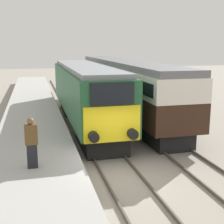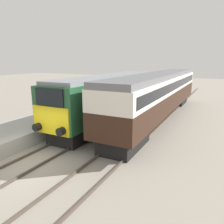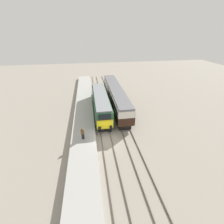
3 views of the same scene
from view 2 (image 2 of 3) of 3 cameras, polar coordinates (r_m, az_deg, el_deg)
ground_plane at (r=11.90m, az=-20.92°, el=-12.46°), size 120.00×120.00×0.00m
platform_left at (r=19.45m, az=-10.18°, el=-0.49°), size 3.50×50.00×0.84m
rails_near_track at (r=15.35m, az=-7.02°, el=-5.49°), size 1.51×60.00×0.14m
rails_far_track at (r=13.83m, az=4.85°, el=-7.60°), size 1.50×60.00×0.14m
locomotive at (r=17.87m, az=-0.70°, el=4.17°), size 2.70×14.19×3.85m
passenger_carriage at (r=19.39m, az=12.50°, el=5.37°), size 2.75×19.51×3.96m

